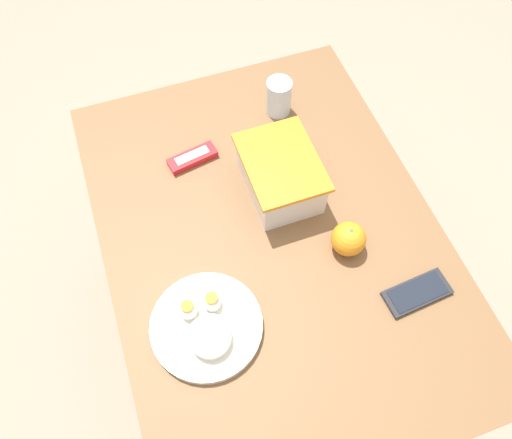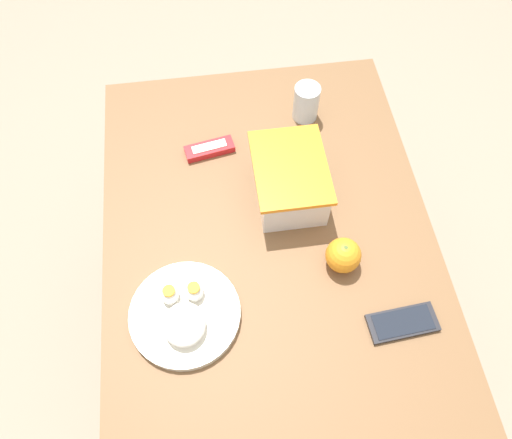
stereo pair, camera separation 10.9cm
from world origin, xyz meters
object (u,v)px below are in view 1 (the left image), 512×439
(rice_plate, at_px, (207,326))
(cell_phone, at_px, (417,293))
(orange_fruit, at_px, (348,239))
(candy_bar, at_px, (192,158))
(food_container, at_px, (280,177))
(drinking_glass, at_px, (279,97))

(rice_plate, relative_size, cell_phone, 1.56)
(orange_fruit, relative_size, candy_bar, 0.60)
(rice_plate, bearing_deg, candy_bar, 168.15)
(food_container, xyz_separation_m, orange_fruit, (0.19, 0.08, -0.01))
(food_container, xyz_separation_m, candy_bar, (-0.15, -0.17, -0.04))
(orange_fruit, height_order, rice_plate, orange_fruit)
(food_container, height_order, orange_fruit, food_container)
(orange_fruit, height_order, cell_phone, orange_fruit)
(rice_plate, xyz_separation_m, cell_phone, (0.07, 0.43, -0.01))
(rice_plate, xyz_separation_m, drinking_glass, (-0.49, 0.34, 0.03))
(drinking_glass, bearing_deg, cell_phone, 9.47)
(orange_fruit, relative_size, rice_plate, 0.33)
(candy_bar, bearing_deg, food_container, 49.51)
(food_container, distance_m, cell_phone, 0.39)
(cell_phone, relative_size, drinking_glass, 1.50)
(food_container, distance_m, candy_bar, 0.23)
(orange_fruit, relative_size, drinking_glass, 0.78)
(food_container, xyz_separation_m, rice_plate, (0.27, -0.26, -0.03))
(drinking_glass, bearing_deg, rice_plate, -34.35)
(food_container, relative_size, drinking_glass, 2.21)
(food_container, xyz_separation_m, drinking_glass, (-0.23, 0.08, 0.00))
(food_container, height_order, cell_phone, food_container)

